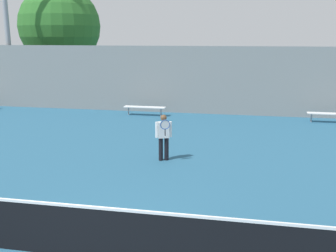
{
  "coord_description": "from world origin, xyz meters",
  "views": [
    {
      "loc": [
        2.69,
        -6.07,
        3.97
      ],
      "look_at": [
        0.09,
        7.17,
        0.87
      ],
      "focal_mm": 42.0,
      "sensor_mm": 36.0,
      "label": 1
    }
  ],
  "objects_px": {
    "bench_courtside_far": "(330,114)",
    "tree_green_broad": "(60,26)",
    "tennis_player": "(164,135)",
    "tennis_net": "(86,232)",
    "bench_adjacent_court": "(145,107)"
  },
  "relations": [
    {
      "from": "bench_courtside_far",
      "to": "tree_green_broad",
      "type": "xyz_separation_m",
      "value": [
        -15.88,
        5.27,
        4.16
      ]
    },
    {
      "from": "tennis_player",
      "to": "tree_green_broad",
      "type": "distance_m",
      "value": 15.96
    },
    {
      "from": "tennis_net",
      "to": "tree_green_broad",
      "type": "height_order",
      "value": "tree_green_broad"
    },
    {
      "from": "tennis_player",
      "to": "tree_green_broad",
      "type": "xyz_separation_m",
      "value": [
        -9.42,
        12.32,
        3.73
      ]
    },
    {
      "from": "tennis_net",
      "to": "tennis_player",
      "type": "relative_size",
      "value": 7.95
    },
    {
      "from": "bench_adjacent_court",
      "to": "tree_green_broad",
      "type": "distance_m",
      "value": 9.67
    },
    {
      "from": "bench_courtside_far",
      "to": "bench_adjacent_court",
      "type": "relative_size",
      "value": 0.95
    },
    {
      "from": "tennis_player",
      "to": "bench_adjacent_court",
      "type": "distance_m",
      "value": 7.48
    },
    {
      "from": "tennis_net",
      "to": "bench_courtside_far",
      "type": "bearing_deg",
      "value": 62.95
    },
    {
      "from": "bench_courtside_far",
      "to": "tree_green_broad",
      "type": "relative_size",
      "value": 0.28
    },
    {
      "from": "tennis_net",
      "to": "bench_adjacent_court",
      "type": "bearing_deg",
      "value": 99.9
    },
    {
      "from": "bench_adjacent_court",
      "to": "tennis_net",
      "type": "bearing_deg",
      "value": -80.1
    },
    {
      "from": "tennis_player",
      "to": "bench_adjacent_court",
      "type": "xyz_separation_m",
      "value": [
        -2.46,
        7.05,
        -0.43
      ]
    },
    {
      "from": "tennis_player",
      "to": "bench_adjacent_court",
      "type": "height_order",
      "value": "tennis_player"
    },
    {
      "from": "tennis_player",
      "to": "tree_green_broad",
      "type": "bearing_deg",
      "value": 106.17
    }
  ]
}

